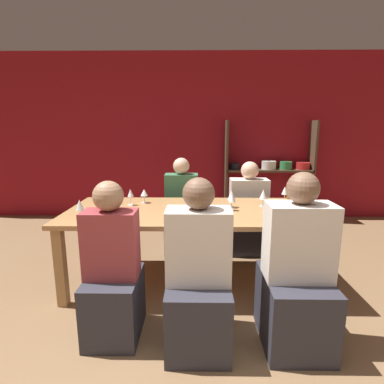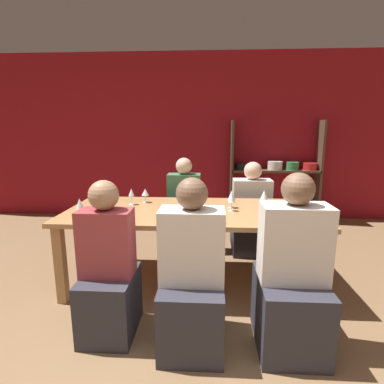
{
  "view_description": "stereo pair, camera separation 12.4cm",
  "coord_description": "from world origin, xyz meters",
  "px_view_note": "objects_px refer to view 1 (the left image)",
  "views": [
    {
      "loc": [
        -0.12,
        -1.23,
        1.48
      ],
      "look_at": [
        -0.16,
        1.61,
        0.89
      ],
      "focal_mm": 28.0,
      "sensor_mm": 36.0,
      "label": 1
    },
    {
      "loc": [
        0.01,
        -1.23,
        1.48
      ],
      "look_at": [
        -0.16,
        1.61,
        0.89
      ],
      "focal_mm": 28.0,
      "sensor_mm": 36.0,
      "label": 2
    }
  ],
  "objects_px": {
    "wine_glass_white_b": "(80,206)",
    "person_near_c": "(113,280)",
    "wine_glass_red_a": "(220,210)",
    "wine_bottle_green": "(291,203)",
    "wine_glass_empty_a": "(232,199)",
    "wine_glass_white_a": "(285,191)",
    "wine_glass_red_c": "(263,195)",
    "wine_glass_white_d": "(231,196)",
    "wine_glass_red_e": "(320,207)",
    "wine_glass_empty_b": "(100,205)",
    "person_far_b": "(182,217)",
    "shelf_unit": "(270,183)",
    "wine_glass_red_d": "(131,194)",
    "wine_glass_white_c": "(319,209)",
    "wine_glass_red_f": "(111,210)",
    "dining_table": "(192,217)",
    "person_near_b": "(198,287)",
    "wine_glass_red_b": "(144,193)",
    "person_near_a": "(296,284)",
    "person_far_a": "(248,219)"
  },
  "relations": [
    {
      "from": "person_near_b",
      "to": "person_far_b",
      "type": "distance_m",
      "value": 1.7
    },
    {
      "from": "wine_glass_red_b",
      "to": "wine_glass_red_f",
      "type": "relative_size",
      "value": 1.05
    },
    {
      "from": "wine_glass_empty_a",
      "to": "wine_glass_red_d",
      "type": "xyz_separation_m",
      "value": [
        -0.99,
        0.19,
        0.01
      ]
    },
    {
      "from": "wine_glass_empty_a",
      "to": "wine_glass_white_a",
      "type": "xyz_separation_m",
      "value": [
        0.59,
        0.35,
        0.01
      ]
    },
    {
      "from": "wine_glass_red_c",
      "to": "wine_glass_red_f",
      "type": "distance_m",
      "value": 1.46
    },
    {
      "from": "wine_bottle_green",
      "to": "wine_glass_red_c",
      "type": "xyz_separation_m",
      "value": [
        -0.15,
        0.38,
        -0.01
      ]
    },
    {
      "from": "dining_table",
      "to": "person_near_b",
      "type": "height_order",
      "value": "person_near_b"
    },
    {
      "from": "wine_glass_white_a",
      "to": "wine_glass_white_c",
      "type": "height_order",
      "value": "wine_glass_white_a"
    },
    {
      "from": "person_near_a",
      "to": "person_near_c",
      "type": "height_order",
      "value": "person_near_a"
    },
    {
      "from": "shelf_unit",
      "to": "wine_glass_red_f",
      "type": "xyz_separation_m",
      "value": [
        -1.92,
        -2.49,
        0.22
      ]
    },
    {
      "from": "shelf_unit",
      "to": "wine_glass_white_c",
      "type": "xyz_separation_m",
      "value": [
        -0.21,
        -2.48,
        0.22
      ]
    },
    {
      "from": "wine_bottle_green",
      "to": "wine_glass_white_b",
      "type": "height_order",
      "value": "wine_bottle_green"
    },
    {
      "from": "wine_glass_white_a",
      "to": "wine_glass_white_b",
      "type": "xyz_separation_m",
      "value": [
        -1.92,
        -0.61,
        -0.01
      ]
    },
    {
      "from": "wine_glass_white_b",
      "to": "person_far_b",
      "type": "xyz_separation_m",
      "value": [
        0.82,
        1.09,
        -0.42
      ]
    },
    {
      "from": "wine_glass_white_b",
      "to": "person_near_a",
      "type": "xyz_separation_m",
      "value": [
        1.68,
        -0.57,
        -0.4
      ]
    },
    {
      "from": "wine_bottle_green",
      "to": "wine_glass_red_d",
      "type": "bearing_deg",
      "value": 164.86
    },
    {
      "from": "wine_glass_white_a",
      "to": "wine_glass_red_c",
      "type": "relative_size",
      "value": 0.99
    },
    {
      "from": "wine_glass_empty_a",
      "to": "wine_glass_red_a",
      "type": "relative_size",
      "value": 0.93
    },
    {
      "from": "shelf_unit",
      "to": "wine_glass_empty_b",
      "type": "xyz_separation_m",
      "value": [
        -2.02,
        -2.45,
        0.25
      ]
    },
    {
      "from": "wine_glass_red_b",
      "to": "person_far_a",
      "type": "distance_m",
      "value": 1.39
    },
    {
      "from": "wine_bottle_green",
      "to": "wine_glass_red_c",
      "type": "distance_m",
      "value": 0.41
    },
    {
      "from": "wine_glass_white_b",
      "to": "wine_glass_red_c",
      "type": "distance_m",
      "value": 1.71
    },
    {
      "from": "wine_glass_red_a",
      "to": "wine_bottle_green",
      "type": "bearing_deg",
      "value": 15.56
    },
    {
      "from": "wine_glass_empty_b",
      "to": "wine_glass_white_d",
      "type": "bearing_deg",
      "value": 19.98
    },
    {
      "from": "wine_glass_red_c",
      "to": "person_far_a",
      "type": "bearing_deg",
      "value": 91.34
    },
    {
      "from": "shelf_unit",
      "to": "dining_table",
      "type": "relative_size",
      "value": 0.69
    },
    {
      "from": "wine_glass_red_c",
      "to": "person_near_c",
      "type": "distance_m",
      "value": 1.62
    },
    {
      "from": "wine_glass_white_b",
      "to": "person_near_c",
      "type": "bearing_deg",
      "value": -51.68
    },
    {
      "from": "wine_glass_red_d",
      "to": "wine_glass_empty_b",
      "type": "relative_size",
      "value": 0.97
    },
    {
      "from": "wine_glass_white_d",
      "to": "person_near_a",
      "type": "distance_m",
      "value": 1.09
    },
    {
      "from": "wine_glass_red_a",
      "to": "wine_glass_white_b",
      "type": "xyz_separation_m",
      "value": [
        -1.19,
        0.12,
        -0.0
      ]
    },
    {
      "from": "wine_glass_white_a",
      "to": "person_near_a",
      "type": "xyz_separation_m",
      "value": [
        -0.24,
        -1.18,
        -0.41
      ]
    },
    {
      "from": "wine_glass_white_c",
      "to": "person_far_a",
      "type": "xyz_separation_m",
      "value": [
        -0.36,
        1.2,
        -0.45
      ]
    },
    {
      "from": "wine_glass_empty_b",
      "to": "person_far_b",
      "type": "bearing_deg",
      "value": 61.17
    },
    {
      "from": "shelf_unit",
      "to": "wine_glass_red_d",
      "type": "bearing_deg",
      "value": -133.8
    },
    {
      "from": "wine_glass_white_c",
      "to": "wine_glass_red_b",
      "type": "height_order",
      "value": "wine_glass_white_c"
    },
    {
      "from": "wine_glass_red_b",
      "to": "person_near_a",
      "type": "height_order",
      "value": "person_near_a"
    },
    {
      "from": "wine_glass_empty_a",
      "to": "person_near_b",
      "type": "height_order",
      "value": "person_near_b"
    },
    {
      "from": "wine_glass_red_c",
      "to": "wine_glass_white_d",
      "type": "xyz_separation_m",
      "value": [
        -0.32,
        -0.05,
        0.0
      ]
    },
    {
      "from": "wine_glass_red_e",
      "to": "wine_glass_red_a",
      "type": "bearing_deg",
      "value": -171.41
    },
    {
      "from": "wine_glass_red_c",
      "to": "person_near_c",
      "type": "xyz_separation_m",
      "value": [
        -1.25,
        -0.94,
        -0.42
      ]
    },
    {
      "from": "wine_glass_white_d",
      "to": "wine_glass_red_f",
      "type": "bearing_deg",
      "value": -156.41
    },
    {
      "from": "wine_glass_red_a",
      "to": "wine_glass_red_e",
      "type": "bearing_deg",
      "value": 8.59
    },
    {
      "from": "shelf_unit",
      "to": "person_near_b",
      "type": "distance_m",
      "value": 3.24
    },
    {
      "from": "wine_glass_white_d",
      "to": "person_near_c",
      "type": "bearing_deg",
      "value": -136.59
    },
    {
      "from": "wine_glass_red_b",
      "to": "wine_glass_white_d",
      "type": "height_order",
      "value": "wine_glass_white_d"
    },
    {
      "from": "person_near_c",
      "to": "wine_glass_white_c",
      "type": "bearing_deg",
      "value": 15.16
    },
    {
      "from": "wine_glass_empty_b",
      "to": "person_far_b",
      "type": "xyz_separation_m",
      "value": [
        0.63,
        1.14,
        -0.44
      ]
    },
    {
      "from": "wine_glass_red_f",
      "to": "wine_glass_white_a",
      "type": "bearing_deg",
      "value": 22.99
    },
    {
      "from": "wine_glass_white_d",
      "to": "person_near_a",
      "type": "bearing_deg",
      "value": -70.15
    }
  ]
}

